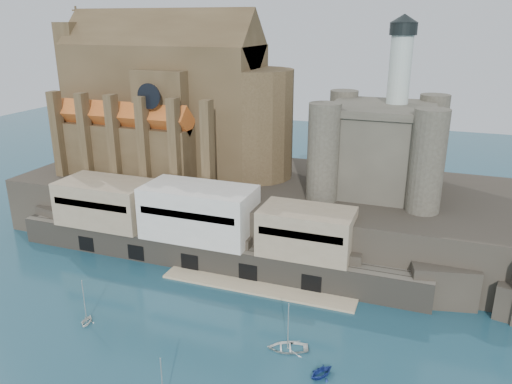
% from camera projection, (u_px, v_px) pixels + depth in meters
% --- Properties ---
extents(ground, '(300.00, 300.00, 0.00)m').
position_uv_depth(ground, '(190.00, 357.00, 59.77)').
color(ground, '#183F50').
rests_on(ground, ground).
extents(promontory, '(100.00, 36.00, 10.00)m').
position_uv_depth(promontory, '(285.00, 209.00, 93.20)').
color(promontory, black).
rests_on(promontory, ground).
extents(quay, '(70.00, 12.00, 13.05)m').
position_uv_depth(quay, '(198.00, 228.00, 81.61)').
color(quay, '#5E574B').
rests_on(quay, ground).
extents(church, '(47.00, 25.93, 30.51)m').
position_uv_depth(church, '(173.00, 108.00, 97.63)').
color(church, '#463621').
rests_on(church, promontory).
extents(castle_keep, '(21.20, 21.20, 29.30)m').
position_uv_depth(castle_keep, '(380.00, 144.00, 85.09)').
color(castle_keep, '#464337').
rests_on(castle_keep, promontory).
extents(boat_4, '(2.61, 1.98, 2.68)m').
position_uv_depth(boat_4, '(87.00, 323.00, 66.44)').
color(boat_4, white).
rests_on(boat_4, ground).
extents(boat_6, '(2.15, 3.77, 5.08)m').
position_uv_depth(boat_6, '(288.00, 349.00, 61.24)').
color(boat_6, white).
rests_on(boat_6, ground).
extents(boat_7, '(3.36, 2.99, 3.32)m').
position_uv_depth(boat_7, '(321.00, 376.00, 56.57)').
color(boat_7, navy).
rests_on(boat_7, ground).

